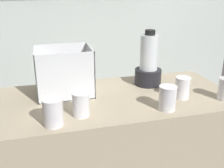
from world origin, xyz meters
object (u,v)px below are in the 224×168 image
Objects in this scene: juice_cup_beet_far_left at (53,114)px; juice_cup_beet_left at (81,105)px; carrot_display_bin at (65,80)px; juice_cup_beet_right at (182,89)px; blender_pitcher at (148,64)px; juice_cup_orange_middle at (167,99)px.

juice_cup_beet_far_left is 1.07× the size of juice_cup_beet_left.
carrot_display_bin reaches higher than juice_cup_beet_far_left.
carrot_display_bin is 0.31m from juice_cup_beet_left.
carrot_display_bin is 2.59× the size of juice_cup_beet_right.
blender_pitcher reaches higher than juice_cup_beet_far_left.
carrot_display_bin is at bearing 143.66° from juice_cup_orange_middle.
juice_cup_beet_left is at bearing -173.13° from juice_cup_beet_right.
juice_cup_orange_middle is 1.04× the size of juice_cup_beet_right.
blender_pitcher is 2.85× the size of juice_cup_beet_right.
carrot_display_bin is 2.48× the size of juice_cup_orange_middle.
juice_cup_beet_far_left is 1.06× the size of juice_cup_beet_right.
juice_cup_beet_right is at bearing 38.22° from juice_cup_orange_middle.
blender_pitcher is 0.58m from juice_cup_beet_left.
juice_cup_beet_left is (-0.48, -0.32, -0.08)m from blender_pitcher.
juice_cup_beet_right is (0.15, 0.12, -0.01)m from juice_cup_orange_middle.
juice_cup_beet_far_left is 0.15m from juice_cup_beet_left.
juice_cup_beet_far_left is at bearing -178.61° from juice_cup_orange_middle.
carrot_display_bin is at bearing 159.41° from juice_cup_beet_right.
juice_cup_beet_far_left reaches higher than juice_cup_orange_middle.
juice_cup_beet_far_left is at bearing -104.14° from carrot_display_bin.
juice_cup_beet_far_left is (-0.09, -0.37, -0.03)m from carrot_display_bin.
carrot_display_bin is 0.91× the size of blender_pitcher.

